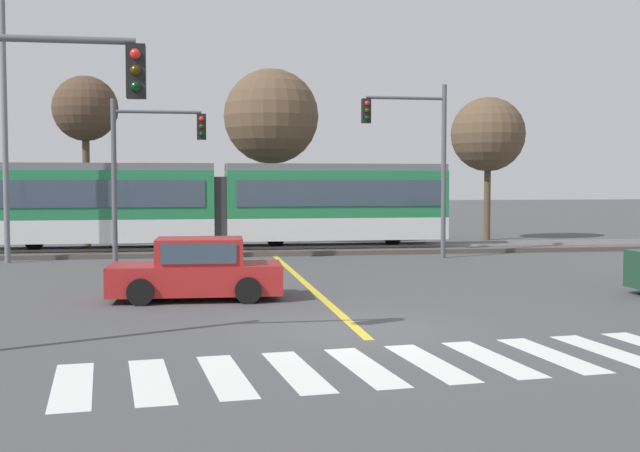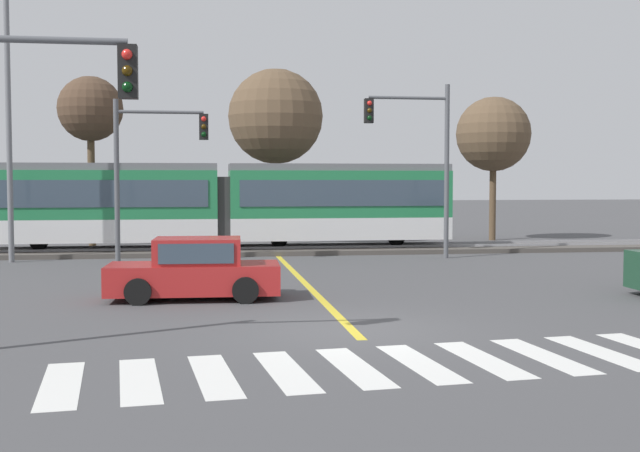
{
  "view_description": "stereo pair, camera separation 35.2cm",
  "coord_description": "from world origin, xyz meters",
  "px_view_note": "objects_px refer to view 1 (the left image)",
  "views": [
    {
      "loc": [
        -3.24,
        -15.32,
        2.93
      ],
      "look_at": [
        0.52,
        7.81,
        1.6
      ],
      "focal_mm": 45.0,
      "sensor_mm": 36.0,
      "label": 1
    },
    {
      "loc": [
        -2.89,
        -15.38,
        2.93
      ],
      "look_at": [
        0.52,
        7.81,
        1.6
      ],
      "focal_mm": 45.0,
      "sensor_mm": 36.0,
      "label": 2
    }
  ],
  "objects_px": {
    "sedan_crossing": "(197,271)",
    "bare_tree_west": "(85,110)",
    "traffic_light_far_right": "(418,146)",
    "traffic_light_far_left": "(146,156)",
    "light_rail_tram": "(220,202)",
    "bare_tree_east": "(271,117)",
    "street_lamp_west": "(10,105)",
    "bare_tree_far_east": "(488,135)"
  },
  "relations": [
    {
      "from": "light_rail_tram",
      "to": "sedan_crossing",
      "type": "relative_size",
      "value": 4.33
    },
    {
      "from": "traffic_light_far_left",
      "to": "traffic_light_far_right",
      "type": "relative_size",
      "value": 0.88
    },
    {
      "from": "traffic_light_far_right",
      "to": "traffic_light_far_left",
      "type": "bearing_deg",
      "value": -176.27
    },
    {
      "from": "sedan_crossing",
      "to": "bare_tree_far_east",
      "type": "relative_size",
      "value": 0.61
    },
    {
      "from": "light_rail_tram",
      "to": "traffic_light_far_left",
      "type": "distance_m",
      "value": 5.28
    },
    {
      "from": "sedan_crossing",
      "to": "street_lamp_west",
      "type": "distance_m",
      "value": 12.83
    },
    {
      "from": "light_rail_tram",
      "to": "bare_tree_west",
      "type": "distance_m",
      "value": 8.04
    },
    {
      "from": "traffic_light_far_right",
      "to": "bare_tree_east",
      "type": "xyz_separation_m",
      "value": [
        -4.74,
        7.59,
        1.62
      ]
    },
    {
      "from": "bare_tree_east",
      "to": "sedan_crossing",
      "type": "bearing_deg",
      "value": -101.96
    },
    {
      "from": "light_rail_tram",
      "to": "bare_tree_far_east",
      "type": "bearing_deg",
      "value": 20.35
    },
    {
      "from": "sedan_crossing",
      "to": "bare_tree_west",
      "type": "relative_size",
      "value": 0.57
    },
    {
      "from": "light_rail_tram",
      "to": "street_lamp_west",
      "type": "distance_m",
      "value": 8.7
    },
    {
      "from": "traffic_light_far_left",
      "to": "bare_tree_west",
      "type": "xyz_separation_m",
      "value": [
        -3.04,
        8.24,
        2.25
      ]
    },
    {
      "from": "traffic_light_far_left",
      "to": "bare_tree_west",
      "type": "distance_m",
      "value": 9.07
    },
    {
      "from": "traffic_light_far_left",
      "to": "street_lamp_west",
      "type": "distance_m",
      "value": 5.29
    },
    {
      "from": "street_lamp_west",
      "to": "traffic_light_far_left",
      "type": "bearing_deg",
      "value": -16.37
    },
    {
      "from": "traffic_light_far_left",
      "to": "traffic_light_far_right",
      "type": "xyz_separation_m",
      "value": [
        9.93,
        0.65,
        0.45
      ]
    },
    {
      "from": "traffic_light_far_left",
      "to": "bare_tree_east",
      "type": "xyz_separation_m",
      "value": [
        5.19,
        8.23,
        2.06
      ]
    },
    {
      "from": "light_rail_tram",
      "to": "bare_tree_east",
      "type": "bearing_deg",
      "value": 57.9
    },
    {
      "from": "traffic_light_far_left",
      "to": "street_lamp_west",
      "type": "bearing_deg",
      "value": 163.63
    },
    {
      "from": "sedan_crossing",
      "to": "bare_tree_east",
      "type": "relative_size",
      "value": 0.53
    },
    {
      "from": "street_lamp_west",
      "to": "bare_tree_far_east",
      "type": "distance_m",
      "value": 22.11
    },
    {
      "from": "light_rail_tram",
      "to": "sedan_crossing",
      "type": "xyz_separation_m",
      "value": [
        -1.04,
        -12.8,
        -1.35
      ]
    },
    {
      "from": "light_rail_tram",
      "to": "street_lamp_west",
      "type": "height_order",
      "value": "street_lamp_west"
    },
    {
      "from": "light_rail_tram",
      "to": "bare_tree_west",
      "type": "bearing_deg",
      "value": 144.76
    },
    {
      "from": "street_lamp_west",
      "to": "bare_tree_far_east",
      "type": "xyz_separation_m",
      "value": [
        20.71,
        7.74,
        -0.41
      ]
    },
    {
      "from": "traffic_light_far_right",
      "to": "bare_tree_far_east",
      "type": "bearing_deg",
      "value": 54.67
    },
    {
      "from": "street_lamp_west",
      "to": "sedan_crossing",
      "type": "bearing_deg",
      "value": -57.39
    },
    {
      "from": "light_rail_tram",
      "to": "sedan_crossing",
      "type": "height_order",
      "value": "light_rail_tram"
    },
    {
      "from": "bare_tree_east",
      "to": "traffic_light_far_left",
      "type": "bearing_deg",
      "value": -122.22
    },
    {
      "from": "bare_tree_east",
      "to": "bare_tree_west",
      "type": "bearing_deg",
      "value": 179.91
    },
    {
      "from": "traffic_light_far_right",
      "to": "bare_tree_east",
      "type": "distance_m",
      "value": 9.09
    },
    {
      "from": "sedan_crossing",
      "to": "bare_tree_far_east",
      "type": "distance_m",
      "value": 23.22
    },
    {
      "from": "bare_tree_far_east",
      "to": "bare_tree_east",
      "type": "bearing_deg",
      "value": -175.19
    },
    {
      "from": "sedan_crossing",
      "to": "light_rail_tram",
      "type": "bearing_deg",
      "value": 85.35
    },
    {
      "from": "street_lamp_west",
      "to": "bare_tree_west",
      "type": "xyz_separation_m",
      "value": [
        1.73,
        6.84,
        0.44
      ]
    },
    {
      "from": "sedan_crossing",
      "to": "street_lamp_west",
      "type": "xyz_separation_m",
      "value": [
        -6.39,
        9.99,
        4.88
      ]
    },
    {
      "from": "light_rail_tram",
      "to": "street_lamp_west",
      "type": "bearing_deg",
      "value": -159.28
    },
    {
      "from": "light_rail_tram",
      "to": "street_lamp_west",
      "type": "relative_size",
      "value": 1.86
    },
    {
      "from": "bare_tree_west",
      "to": "light_rail_tram",
      "type": "bearing_deg",
      "value": -35.24
    },
    {
      "from": "light_rail_tram",
      "to": "traffic_light_far_left",
      "type": "height_order",
      "value": "traffic_light_far_left"
    },
    {
      "from": "traffic_light_far_right",
      "to": "bare_tree_east",
      "type": "relative_size",
      "value": 0.81
    }
  ]
}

